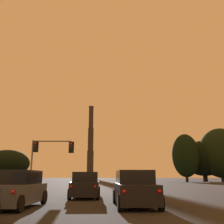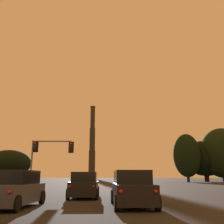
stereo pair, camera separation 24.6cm
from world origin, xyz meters
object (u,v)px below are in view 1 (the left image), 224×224
traffic_light_overhead_left (46,152)px  smokestack (90,149)px  suv_right_lane_second (134,189)px  suv_left_lane_second (16,189)px  suv_center_lane_front (86,185)px

traffic_light_overhead_left → smokestack: smokestack is taller
suv_right_lane_second → traffic_light_overhead_left: size_ratio=0.91×
suv_right_lane_second → suv_left_lane_second: bearing=-178.6°
suv_left_lane_second → smokestack: 161.84m
suv_right_lane_second → traffic_light_overhead_left: bearing=117.5°
suv_center_lane_front → traffic_light_overhead_left: size_ratio=0.91×
suv_left_lane_second → suv_center_lane_front: bearing=65.7°
suv_center_lane_front → traffic_light_overhead_left: 10.50m
suv_center_lane_front → traffic_light_overhead_left: (-5.04, 8.62, 3.22)m
traffic_light_overhead_left → smokestack: bearing=91.6°
suv_right_lane_second → traffic_light_overhead_left: (-8.08, 14.44, 3.22)m
suv_center_lane_front → suv_left_lane_second: bearing=-117.5°
suv_right_lane_second → suv_left_lane_second: same height
smokestack → suv_left_lane_second: bearing=-87.8°
suv_center_lane_front → smokestack: smokestack is taller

